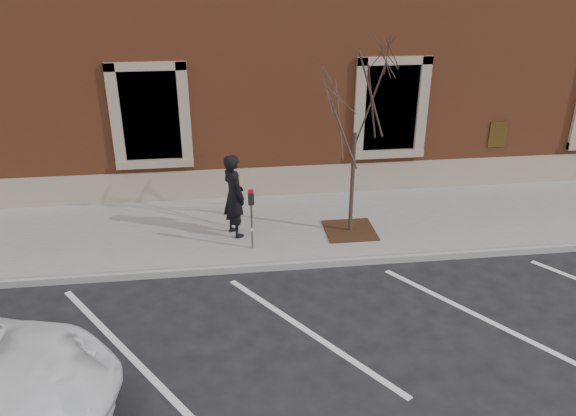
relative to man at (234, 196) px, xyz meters
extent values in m
plane|color=#28282B|center=(1.11, -1.39, -1.11)|extent=(120.00, 120.00, 0.00)
cube|color=#9F9B96|center=(1.11, 0.36, -1.03)|extent=(40.00, 3.50, 0.15)
cube|color=#9E9E99|center=(1.11, -1.44, -1.03)|extent=(40.00, 0.12, 0.15)
cube|color=brown|center=(1.11, 6.36, 2.89)|extent=(40.00, 8.50, 8.00)
cube|color=gray|center=(1.11, 2.14, -0.56)|extent=(40.00, 0.06, 0.80)
cube|color=black|center=(-1.89, 2.26, 1.29)|extent=(1.40, 0.30, 2.20)
cube|color=gray|center=(-1.89, 2.09, 0.09)|extent=(1.90, 0.20, 0.20)
cube|color=black|center=(4.11, 2.26, 1.29)|extent=(1.40, 0.30, 2.20)
cube|color=gray|center=(4.11, 2.09, 0.09)|extent=(1.90, 0.20, 0.20)
imported|color=black|center=(0.00, 0.00, 0.00)|extent=(0.73, 0.83, 1.91)
cylinder|color=#595B60|center=(0.34, -0.71, -0.44)|extent=(0.05, 0.05, 1.04)
cube|color=black|center=(0.34, -0.71, 0.21)|extent=(0.12, 0.09, 0.27)
cube|color=#AE0B22|center=(0.34, -0.71, 0.38)|extent=(0.11, 0.09, 0.06)
cube|color=white|center=(0.34, -0.75, -0.49)|extent=(0.05, 0.00, 0.07)
cube|color=#3D2213|center=(2.63, -0.17, -0.94)|extent=(1.14, 1.14, 0.03)
cylinder|color=#3F2D26|center=(2.63, -0.17, 0.22)|extent=(0.09, 0.09, 2.36)
camera|label=1|loc=(-0.22, -11.48, 4.96)|focal=35.00mm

